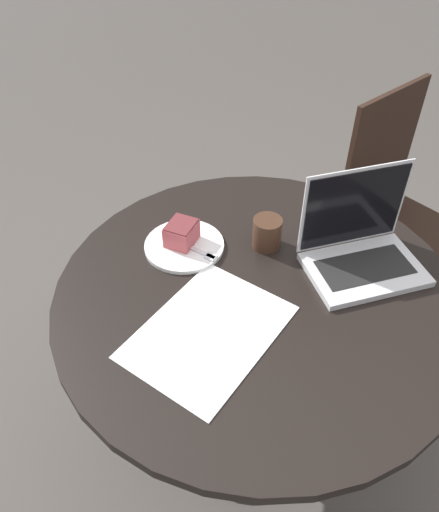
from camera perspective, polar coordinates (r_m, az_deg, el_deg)
ground_plane at (r=1.88m, az=3.16°, el=-19.76°), size 12.00×12.00×0.00m
dining_table at (r=1.40m, az=4.03°, el=-8.73°), size 1.03×1.03×0.75m
chair at (r=1.98m, az=19.45°, el=3.69°), size 0.50×0.50×0.97m
paper_document at (r=1.18m, az=-1.25°, el=-8.64°), size 0.38×0.28×0.00m
plate at (r=1.38m, az=-4.04°, el=1.20°), size 0.22×0.22×0.01m
cake_slice at (r=1.37m, az=-4.37°, el=2.63°), size 0.10×0.09×0.06m
fork at (r=1.36m, az=-2.85°, el=0.76°), size 0.03×0.17×0.00m
coffee_glass at (r=1.37m, az=5.44°, el=2.65°), size 0.08×0.08×0.09m
laptop at (r=1.35m, az=15.87°, el=0.70°), size 0.36×0.34×0.26m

